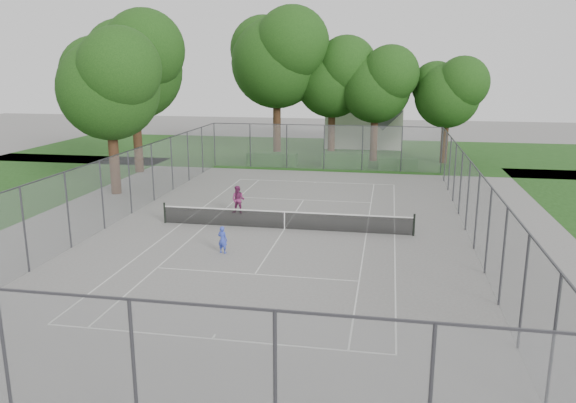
% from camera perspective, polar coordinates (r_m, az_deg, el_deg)
% --- Properties ---
extents(ground, '(120.00, 120.00, 0.00)m').
position_cam_1_polar(ground, '(28.40, -0.36, -2.82)').
color(ground, slate).
rests_on(ground, ground).
extents(grass_far, '(60.00, 20.00, 0.00)m').
position_cam_1_polar(grass_far, '(53.61, 4.78, 5.00)').
color(grass_far, '#194012').
rests_on(grass_far, ground).
extents(court_markings, '(11.03, 23.83, 0.01)m').
position_cam_1_polar(court_markings, '(28.40, -0.36, -2.81)').
color(court_markings, silver).
rests_on(court_markings, ground).
extents(tennis_net, '(12.87, 0.10, 1.10)m').
position_cam_1_polar(tennis_net, '(28.26, -0.36, -1.83)').
color(tennis_net, black).
rests_on(tennis_net, ground).
extents(perimeter_fence, '(18.08, 34.08, 3.52)m').
position_cam_1_polar(perimeter_fence, '(27.94, -0.37, 0.74)').
color(perimeter_fence, '#38383D').
rests_on(perimeter_fence, ground).
extents(tree_far_left, '(9.01, 8.23, 12.95)m').
position_cam_1_polar(tree_far_left, '(49.95, -1.05, 14.66)').
color(tree_far_left, '#341E13').
rests_on(tree_far_left, ground).
extents(tree_far_midleft, '(7.35, 6.71, 10.56)m').
position_cam_1_polar(tree_far_midleft, '(50.08, 4.64, 12.73)').
color(tree_far_midleft, '#341E13').
rests_on(tree_far_midleft, ground).
extents(tree_far_midright, '(6.77, 6.18, 9.73)m').
position_cam_1_polar(tree_far_midright, '(48.64, 9.02, 11.90)').
color(tree_far_midright, '#341E13').
rests_on(tree_far_midright, ground).
extents(tree_far_right, '(6.13, 5.60, 8.82)m').
position_cam_1_polar(tree_far_right, '(48.79, 16.01, 10.82)').
color(tree_far_right, '#341E13').
rests_on(tree_far_right, ground).
extents(tree_side_back, '(8.38, 7.65, 12.05)m').
position_cam_1_polar(tree_side_back, '(44.33, -15.42, 13.50)').
color(tree_side_back, '#341E13').
rests_on(tree_side_back, ground).
extents(tree_side_front, '(7.21, 6.58, 10.37)m').
position_cam_1_polar(tree_side_front, '(36.96, -17.71, 11.60)').
color(tree_side_front, '#341E13').
rests_on(tree_side_front, ground).
extents(hedge_left, '(4.14, 1.24, 1.04)m').
position_cam_1_polar(hedge_left, '(46.39, -1.62, 4.33)').
color(hedge_left, '#1D4B18').
rests_on(hedge_left, ground).
extents(hedge_mid, '(3.72, 1.06, 1.17)m').
position_cam_1_polar(hedge_mid, '(45.89, 5.84, 4.24)').
color(hedge_mid, '#1D4B18').
rests_on(hedge_mid, ground).
extents(hedge_right, '(3.06, 1.12, 0.92)m').
position_cam_1_polar(hedge_right, '(45.40, 11.12, 3.79)').
color(hedge_right, '#1D4B18').
rests_on(hedge_right, ground).
extents(house, '(7.51, 5.82, 9.35)m').
position_cam_1_polar(house, '(57.94, 7.85, 9.32)').
color(house, beige).
rests_on(house, ground).
extents(girl_player, '(0.51, 0.40, 1.23)m').
position_cam_1_polar(girl_player, '(24.86, -6.67, -3.87)').
color(girl_player, '#3244BD').
rests_on(girl_player, ground).
extents(woman_player, '(0.82, 0.66, 1.57)m').
position_cam_1_polar(woman_player, '(31.31, -5.08, 0.18)').
color(woman_player, '#7A285A').
rests_on(woman_player, ground).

